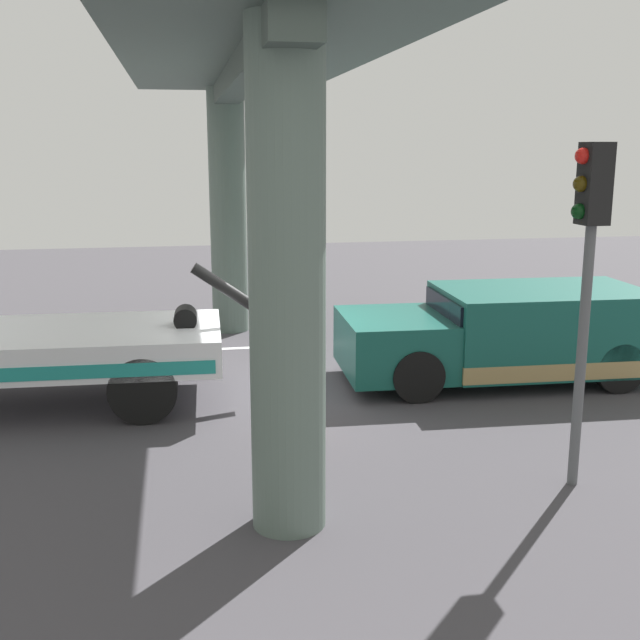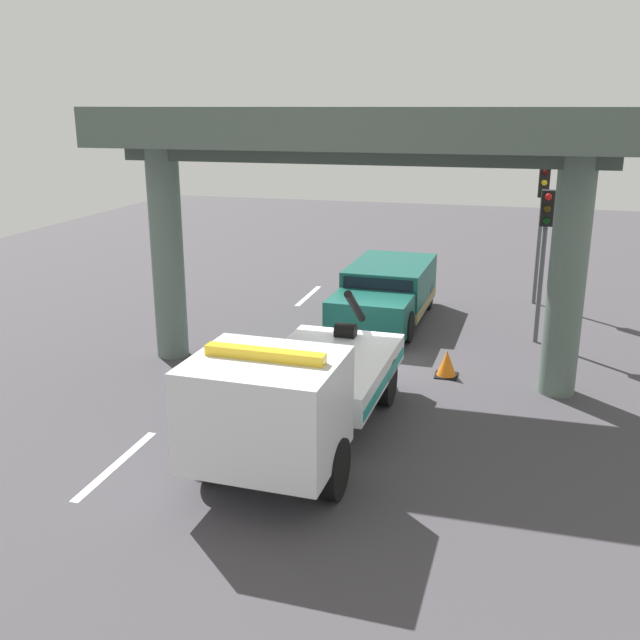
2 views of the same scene
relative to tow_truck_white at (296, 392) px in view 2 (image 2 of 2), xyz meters
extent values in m
cube|color=#423F44|center=(-4.79, 0.02, -1.25)|extent=(60.00, 40.00, 0.10)
cube|color=silver|center=(-10.79, -2.92, -1.20)|extent=(2.60, 0.16, 0.01)
cube|color=silver|center=(-4.79, -2.92, -1.20)|extent=(2.60, 0.16, 0.01)
cube|color=silver|center=(1.21, -2.92, -1.20)|extent=(2.60, 0.16, 0.01)
cube|color=white|center=(-1.93, 0.06, -0.28)|extent=(3.92, 2.53, 0.55)
cube|color=white|center=(1.40, -0.05, 0.27)|extent=(2.12, 2.37, 1.65)
cube|color=black|center=(2.01, -0.07, 0.64)|extent=(0.13, 2.21, 0.66)
cube|color=teal|center=(-1.89, 1.27, -0.36)|extent=(3.65, 0.14, 0.20)
cylinder|color=black|center=(-4.12, 0.14, 0.46)|extent=(1.42, 0.23, 1.07)
cylinder|color=black|center=(-3.31, 0.11, 0.12)|extent=(0.37, 0.46, 0.36)
cube|color=yellow|center=(1.40, -0.05, 1.18)|extent=(0.30, 1.93, 0.16)
cylinder|color=black|center=(1.23, 1.00, -0.70)|extent=(1.01, 0.35, 1.00)
cylinder|color=black|center=(1.16, -1.08, -0.70)|extent=(1.01, 0.35, 1.00)
cylinder|color=black|center=(-2.66, 1.13, -0.70)|extent=(1.01, 0.35, 1.00)
cylinder|color=black|center=(-2.73, -0.95, -0.70)|extent=(1.01, 0.35, 1.00)
cube|color=#145147|center=(-9.35, 0.05, -0.30)|extent=(3.53, 2.31, 1.35)
cube|color=#145147|center=(-6.76, -0.04, -0.50)|extent=(1.80, 2.17, 0.95)
cube|color=black|center=(-7.61, -0.01, 0.00)|extent=(0.12, 1.94, 0.59)
cube|color=#9E8451|center=(-9.35, 0.05, -0.79)|extent=(3.55, 2.33, 0.28)
cylinder|color=black|center=(-6.88, 0.92, -0.78)|extent=(0.85, 0.31, 0.84)
cylinder|color=black|center=(-6.95, -0.99, -0.78)|extent=(0.85, 0.31, 0.84)
cylinder|color=black|center=(-10.27, 1.04, -0.78)|extent=(0.85, 0.31, 0.84)
cylinder|color=black|center=(-10.34, -0.88, -0.78)|extent=(0.85, 0.31, 0.84)
cylinder|color=#596B60|center=(-4.31, 4.63, 1.38)|extent=(0.78, 0.78, 5.16)
cylinder|color=#596B60|center=(-4.31, -4.58, 1.38)|extent=(0.78, 0.78, 5.16)
cube|color=#4B5B52|center=(-4.31, 0.02, 4.38)|extent=(3.60, 11.20, 0.84)
cube|color=#3E4A43|center=(-4.31, 0.02, 3.78)|extent=(0.50, 10.80, 0.36)
cylinder|color=#515456|center=(-11.79, 4.23, 0.47)|extent=(0.12, 0.12, 3.35)
cube|color=black|center=(-11.79, 4.23, 2.59)|extent=(0.28, 0.32, 0.90)
sphere|color=#360605|center=(-11.63, 4.23, 2.89)|extent=(0.18, 0.18, 0.18)
sphere|color=gold|center=(-11.63, 4.23, 2.59)|extent=(0.18, 0.18, 0.18)
sphere|color=black|center=(-11.63, 4.23, 2.29)|extent=(0.18, 0.18, 0.18)
cylinder|color=#515456|center=(-7.79, 4.23, 0.35)|extent=(0.12, 0.12, 3.10)
cube|color=black|center=(-7.79, 4.23, 2.35)|extent=(0.28, 0.32, 0.90)
sphere|color=red|center=(-7.63, 4.23, 2.65)|extent=(0.18, 0.18, 0.18)
sphere|color=#3A2D06|center=(-7.63, 4.23, 2.35)|extent=(0.18, 0.18, 0.18)
sphere|color=black|center=(-7.63, 4.23, 2.05)|extent=(0.18, 0.18, 0.18)
cone|color=orange|center=(-4.63, 2.21, -0.89)|extent=(0.47, 0.47, 0.62)
cube|color=black|center=(-4.63, 2.21, -1.19)|extent=(0.52, 0.52, 0.03)
camera|label=1|loc=(-3.27, 12.22, 2.73)|focal=43.60mm
camera|label=2|loc=(11.13, 3.50, 4.83)|focal=40.21mm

